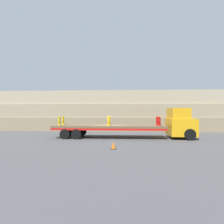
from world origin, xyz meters
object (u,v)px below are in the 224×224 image
at_px(truck_cab, 181,123).
at_px(fire_hydrant_red_far_2, 157,121).
at_px(traffic_cone, 114,145).
at_px(fire_hydrant_yellow_far_1, 109,121).
at_px(fire_hydrant_yellow_far_0, 63,120).
at_px(fire_hydrant_yellow_near_0, 59,121).
at_px(fire_hydrant_yellow_near_1, 108,121).
at_px(flatbed_trailer, 103,127).
at_px(fire_hydrant_red_near_2, 159,121).

bearing_deg(truck_cab, fire_hydrant_red_far_2, 165.81).
bearing_deg(traffic_cone, fire_hydrant_yellow_far_1, 97.11).
xyz_separation_m(fire_hydrant_yellow_far_0, fire_hydrant_red_far_2, (9.68, 0.00, 0.00)).
bearing_deg(fire_hydrant_yellow_far_1, fire_hydrant_red_far_2, 0.00).
distance_m(fire_hydrant_yellow_far_1, fire_hydrant_red_far_2, 4.84).
relative_size(fire_hydrant_yellow_near_0, fire_hydrant_yellow_far_0, 1.00).
distance_m(fire_hydrant_yellow_near_1, fire_hydrant_red_far_2, 4.97).
bearing_deg(truck_cab, fire_hydrant_yellow_far_1, 175.50).
distance_m(flatbed_trailer, fire_hydrant_red_far_2, 5.46).
xyz_separation_m(fire_hydrant_red_near_2, traffic_cone, (-4.11, -4.74, -1.42)).
height_order(truck_cab, fire_hydrant_red_near_2, truck_cab).
bearing_deg(fire_hydrant_red_near_2, fire_hydrant_yellow_near_0, 180.00).
relative_size(fire_hydrant_yellow_far_0, fire_hydrant_yellow_near_1, 1.00).
xyz_separation_m(truck_cab, fire_hydrant_yellow_far_1, (-7.03, 0.55, 0.23)).
distance_m(truck_cab, fire_hydrant_yellow_near_0, 11.89).
distance_m(truck_cab, fire_hydrant_yellow_far_1, 7.06).
height_order(fire_hydrant_yellow_near_1, fire_hydrant_red_near_2, same).
height_order(flatbed_trailer, fire_hydrant_yellow_near_0, fire_hydrant_yellow_near_0).
xyz_separation_m(fire_hydrant_yellow_near_0, fire_hydrant_yellow_far_0, (0.00, 1.11, 0.00)).
relative_size(fire_hydrant_yellow_far_1, traffic_cone, 1.70).
relative_size(truck_cab, fire_hydrant_red_near_2, 3.30).
distance_m(fire_hydrant_yellow_near_0, fire_hydrant_red_near_2, 9.68).
relative_size(fire_hydrant_yellow_far_1, fire_hydrant_red_far_2, 1.00).
distance_m(fire_hydrant_yellow_far_0, fire_hydrant_yellow_far_1, 4.84).
bearing_deg(fire_hydrant_red_near_2, fire_hydrant_yellow_far_0, 173.48).
height_order(truck_cab, traffic_cone, truck_cab).
relative_size(flatbed_trailer, traffic_cone, 20.81).
xyz_separation_m(fire_hydrant_yellow_near_0, traffic_cone, (5.57, -4.74, -1.42)).
xyz_separation_m(truck_cab, fire_hydrant_red_far_2, (-2.19, 0.55, 0.23)).
bearing_deg(flatbed_trailer, traffic_cone, -76.44).
height_order(fire_hydrant_yellow_near_0, fire_hydrant_red_near_2, same).
bearing_deg(truck_cab, fire_hydrant_yellow_near_1, -175.50).
bearing_deg(fire_hydrant_red_near_2, fire_hydrant_yellow_near_1, 180.00).
xyz_separation_m(fire_hydrant_yellow_far_0, traffic_cone, (5.57, -5.84, -1.42)).
bearing_deg(traffic_cone, truck_cab, 40.01).
height_order(fire_hydrant_yellow_far_1, fire_hydrant_red_near_2, same).
xyz_separation_m(fire_hydrant_yellow_far_0, fire_hydrant_yellow_near_1, (4.84, -1.11, 0.00)).
relative_size(flatbed_trailer, fire_hydrant_yellow_near_1, 12.23).
relative_size(fire_hydrant_yellow_near_1, traffic_cone, 1.70).
height_order(fire_hydrant_yellow_far_0, fire_hydrant_yellow_near_1, same).
xyz_separation_m(truck_cab, fire_hydrant_yellow_near_1, (-7.03, -0.55, 0.23)).
bearing_deg(fire_hydrant_yellow_near_0, truck_cab, 2.67).
height_order(fire_hydrant_yellow_near_0, fire_hydrant_yellow_near_1, same).
xyz_separation_m(flatbed_trailer, fire_hydrant_yellow_far_1, (0.55, 0.55, 0.65)).
relative_size(fire_hydrant_yellow_near_1, fire_hydrant_yellow_far_1, 1.00).
relative_size(fire_hydrant_yellow_far_0, fire_hydrant_red_near_2, 1.00).
relative_size(fire_hydrant_red_far_2, traffic_cone, 1.70).
xyz_separation_m(fire_hydrant_yellow_far_0, fire_hydrant_red_near_2, (9.68, -1.11, 0.00)).
distance_m(fire_hydrant_yellow_far_0, fire_hydrant_red_near_2, 9.75).
distance_m(fire_hydrant_yellow_near_0, fire_hydrant_yellow_far_0, 1.11).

